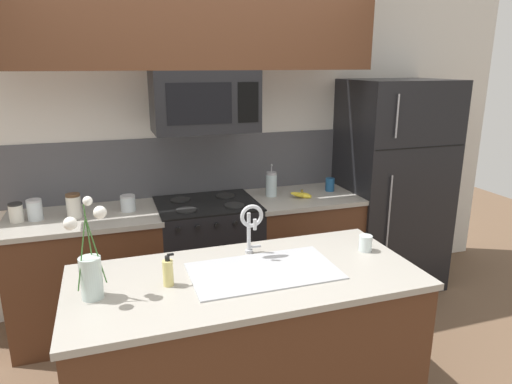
% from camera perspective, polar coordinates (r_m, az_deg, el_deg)
% --- Properties ---
extents(ground_plane, '(10.00, 10.00, 0.00)m').
position_cam_1_polar(ground_plane, '(3.17, -1.86, -22.31)').
color(ground_plane, brown).
extents(rear_partition, '(5.20, 0.10, 2.60)m').
position_cam_1_polar(rear_partition, '(3.86, -3.18, 6.01)').
color(rear_partition, silver).
rests_on(rear_partition, ground).
extents(splash_band, '(3.68, 0.01, 0.48)m').
position_cam_1_polar(splash_band, '(3.77, -7.33, 3.34)').
color(splash_band, '#4C4C51').
rests_on(splash_band, rear_partition).
extents(back_counter_left, '(1.07, 0.65, 0.91)m').
position_cam_1_polar(back_counter_left, '(3.62, -20.16, -9.66)').
color(back_counter_left, '#4C2B19').
rests_on(back_counter_left, ground).
extents(back_counter_right, '(0.88, 0.65, 0.91)m').
position_cam_1_polar(back_counter_right, '(3.92, 5.68, -6.78)').
color(back_counter_right, '#4C2B19').
rests_on(back_counter_right, ground).
extents(stove_range, '(0.76, 0.64, 0.93)m').
position_cam_1_polar(stove_range, '(3.68, -5.96, -8.21)').
color(stove_range, black).
rests_on(stove_range, ground).
extents(microwave, '(0.74, 0.40, 0.43)m').
position_cam_1_polar(microwave, '(3.36, -6.48, 11.21)').
color(microwave, black).
extents(upper_cabinet_band, '(2.65, 0.34, 0.60)m').
position_cam_1_polar(upper_cabinet_band, '(3.31, -8.37, 20.04)').
color(upper_cabinet_band, '#4C2B19').
extents(refrigerator, '(0.86, 0.74, 1.83)m').
position_cam_1_polar(refrigerator, '(4.20, 16.46, 0.76)').
color(refrigerator, black).
rests_on(refrigerator, ground).
extents(storage_jar_tall, '(0.09, 0.09, 0.13)m').
position_cam_1_polar(storage_jar_tall, '(3.51, -27.79, -2.28)').
color(storage_jar_tall, silver).
rests_on(storage_jar_tall, back_counter_left).
extents(storage_jar_medium, '(0.10, 0.10, 0.15)m').
position_cam_1_polar(storage_jar_medium, '(3.49, -25.92, -2.00)').
color(storage_jar_medium, silver).
rests_on(storage_jar_medium, back_counter_left).
extents(storage_jar_short, '(0.10, 0.10, 0.17)m').
position_cam_1_polar(storage_jar_short, '(3.42, -21.82, -1.63)').
color(storage_jar_short, silver).
rests_on(storage_jar_short, back_counter_left).
extents(storage_jar_squat, '(0.11, 0.11, 0.12)m').
position_cam_1_polar(storage_jar_squat, '(3.47, -15.71, -1.34)').
color(storage_jar_squat, silver).
rests_on(storage_jar_squat, back_counter_left).
extents(banana_bunch, '(0.19, 0.12, 0.08)m').
position_cam_1_polar(banana_bunch, '(3.69, 5.76, -0.36)').
color(banana_bunch, yellow).
rests_on(banana_bunch, back_counter_right).
extents(french_press, '(0.09, 0.09, 0.27)m').
position_cam_1_polar(french_press, '(3.70, 1.93, 0.98)').
color(french_press, silver).
rests_on(french_press, back_counter_right).
extents(coffee_tin, '(0.08, 0.08, 0.11)m').
position_cam_1_polar(coffee_tin, '(3.91, 9.23, 0.93)').
color(coffee_tin, '#1E5184').
rests_on(coffee_tin, back_counter_right).
extents(island_counter, '(1.79, 0.82, 0.91)m').
position_cam_1_polar(island_counter, '(2.61, -1.18, -19.23)').
color(island_counter, '#4C2B19').
rests_on(island_counter, ground).
extents(kitchen_sink, '(0.76, 0.43, 0.16)m').
position_cam_1_polar(kitchen_sink, '(2.44, 0.97, -11.37)').
color(kitchen_sink, '#ADAFB5').
rests_on(kitchen_sink, island_counter).
extents(sink_faucet, '(0.14, 0.14, 0.31)m').
position_cam_1_polar(sink_faucet, '(2.52, -0.61, -3.84)').
color(sink_faucet, '#B7BABF').
rests_on(sink_faucet, island_counter).
extents(dish_soap_bottle, '(0.06, 0.05, 0.16)m').
position_cam_1_polar(dish_soap_bottle, '(2.28, -10.94, -9.84)').
color(dish_soap_bottle, '#DBCC75').
rests_on(dish_soap_bottle, island_counter).
extents(spare_glass, '(0.08, 0.08, 0.09)m').
position_cam_1_polar(spare_glass, '(2.71, 13.52, -6.24)').
color(spare_glass, silver).
rests_on(spare_glass, island_counter).
extents(flower_vase, '(0.18, 0.14, 0.47)m').
position_cam_1_polar(flower_vase, '(2.23, -19.97, -9.18)').
color(flower_vase, silver).
rests_on(flower_vase, island_counter).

